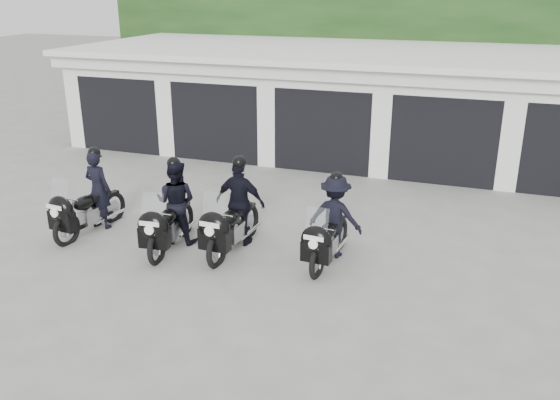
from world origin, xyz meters
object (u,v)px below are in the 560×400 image
(police_bike_a, at_px, (89,199))
(police_bike_d, at_px, (332,222))
(police_bike_b, at_px, (173,209))
(police_bike_c, at_px, (236,210))

(police_bike_a, xyz_separation_m, police_bike_d, (4.93, 0.40, 0.01))
(police_bike_b, bearing_deg, police_bike_c, 8.14)
(police_bike_b, relative_size, police_bike_d, 1.06)
(police_bike_b, bearing_deg, police_bike_d, 2.22)
(police_bike_d, bearing_deg, police_bike_a, -171.21)
(police_bike_a, distance_m, police_bike_c, 3.11)
(police_bike_a, relative_size, police_bike_c, 0.96)
(police_bike_b, distance_m, police_bike_c, 1.23)
(police_bike_a, relative_size, police_bike_d, 1.05)
(police_bike_a, height_order, police_bike_c, police_bike_c)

